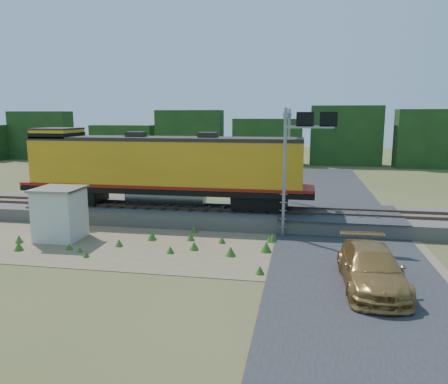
% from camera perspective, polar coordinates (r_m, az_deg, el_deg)
% --- Properties ---
extents(ground, '(140.00, 140.00, 0.00)m').
position_cam_1_polar(ground, '(21.47, -3.15, -7.65)').
color(ground, '#475123').
rests_on(ground, ground).
extents(ballast, '(70.00, 5.00, 0.80)m').
position_cam_1_polar(ballast, '(27.03, -0.19, -3.04)').
color(ballast, slate).
rests_on(ballast, ground).
extents(rails, '(70.00, 1.54, 0.16)m').
position_cam_1_polar(rails, '(26.92, -0.19, -2.04)').
color(rails, brown).
rests_on(rails, ballast).
extents(dirt_shoulder, '(26.00, 8.00, 0.03)m').
position_cam_1_polar(dirt_shoulder, '(22.46, -7.86, -6.89)').
color(dirt_shoulder, '#8C7754').
rests_on(dirt_shoulder, ground).
extents(road, '(7.00, 66.00, 0.86)m').
position_cam_1_polar(road, '(21.71, 15.77, -7.58)').
color(road, '#38383A').
rests_on(road, ground).
extents(tree_line_north, '(130.00, 3.00, 6.50)m').
position_cam_1_polar(tree_line_north, '(58.18, 5.62, 6.63)').
color(tree_line_north, '#1A3A15').
rests_on(tree_line_north, ground).
extents(weed_clumps, '(15.00, 6.20, 0.56)m').
position_cam_1_polar(weed_clumps, '(22.61, -11.81, -6.94)').
color(weed_clumps, '#386A1E').
rests_on(weed_clumps, ground).
extents(locomotive, '(18.34, 2.80, 4.73)m').
position_cam_1_polar(locomotive, '(27.50, -8.25, 3.21)').
color(locomotive, black).
rests_on(locomotive, rails).
extents(shed, '(2.41, 2.41, 2.78)m').
position_cam_1_polar(shed, '(24.55, -20.62, -2.63)').
color(shed, silver).
rests_on(shed, ground).
extents(signal_gantry, '(2.73, 6.20, 6.89)m').
position_cam_1_polar(signal_gantry, '(25.26, 9.00, 6.89)').
color(signal_gantry, gray).
rests_on(signal_gantry, ground).
extents(car, '(2.34, 5.45, 1.56)m').
position_cam_1_polar(car, '(17.73, 18.73, -9.41)').
color(car, '#B38542').
rests_on(car, ground).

